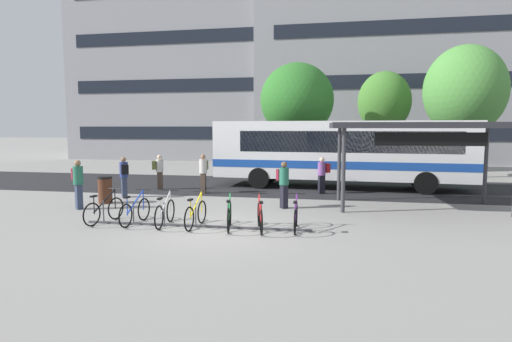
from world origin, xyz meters
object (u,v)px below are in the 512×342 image
(parked_bicycle_silver_2, at_px, (165,213))
(commuter_black_pack_4, at_px, (124,174))
(trash_bin, at_px, (105,190))
(commuter_maroon_pack_5, at_px, (78,181))
(city_bus, at_px, (339,151))
(parked_bicycle_green_4, at_px, (229,216))
(commuter_maroon_pack_3, at_px, (284,181))
(street_tree_0, at_px, (465,91))
(transit_shelter, at_px, (420,128))
(parked_bicycle_blue_1, at_px, (135,211))
(commuter_red_pack_1, at_px, (322,173))
(street_tree_2, at_px, (384,102))
(parked_bicycle_red_5, at_px, (260,217))
(street_tree_1, at_px, (297,100))
(commuter_olive_pack_0, at_px, (159,169))
(parked_bicycle_purple_6, at_px, (296,217))
(parked_bicycle_yellow_3, at_px, (196,214))
(parked_bicycle_black_0, at_px, (104,210))
(commuter_olive_pack_2, at_px, (203,171))

(parked_bicycle_silver_2, bearing_deg, commuter_black_pack_4, 35.74)
(commuter_black_pack_4, relative_size, trash_bin, 1.64)
(parked_bicycle_silver_2, xyz_separation_m, commuter_maroon_pack_5, (-4.04, 1.86, 0.63))
(city_bus, height_order, parked_bicycle_green_4, city_bus)
(city_bus, xyz_separation_m, commuter_maroon_pack_3, (-1.98, -5.61, -0.80))
(commuter_maroon_pack_3, bearing_deg, street_tree_0, 104.01)
(transit_shelter, distance_m, commuter_maroon_pack_5, 12.30)
(city_bus, distance_m, parked_bicycle_blue_1, 10.90)
(parked_bicycle_blue_1, height_order, commuter_red_pack_1, commuter_red_pack_1)
(parked_bicycle_green_4, distance_m, street_tree_2, 19.43)
(parked_bicycle_red_5, bearing_deg, parked_bicycle_green_4, 75.22)
(city_bus, distance_m, street_tree_1, 6.45)
(commuter_red_pack_1, distance_m, street_tree_1, 8.29)
(commuter_black_pack_4, xyz_separation_m, street_tree_0, (15.81, 10.05, 4.02))
(parked_bicycle_blue_1, distance_m, street_tree_2, 20.46)
(commuter_black_pack_4, bearing_deg, city_bus, -100.09)
(commuter_olive_pack_0, bearing_deg, parked_bicycle_purple_6, -69.70)
(commuter_red_pack_1, bearing_deg, parked_bicycle_yellow_3, 38.05)
(commuter_black_pack_4, relative_size, street_tree_2, 0.25)
(parked_bicycle_green_4, relative_size, parked_bicycle_red_5, 1.01)
(parked_bicycle_black_0, distance_m, commuter_red_pack_1, 9.47)
(trash_bin, bearing_deg, commuter_black_pack_4, 87.23)
(trash_bin, relative_size, street_tree_1, 0.15)
(parked_bicycle_green_4, height_order, commuter_black_pack_4, commuter_black_pack_4)
(parked_bicycle_red_5, relative_size, trash_bin, 1.63)
(city_bus, bearing_deg, parked_bicycle_black_0, 54.96)
(commuter_maroon_pack_3, relative_size, trash_bin, 1.64)
(parked_bicycle_black_0, relative_size, transit_shelter, 0.26)
(parked_bicycle_red_5, bearing_deg, commuter_olive_pack_2, 16.37)
(city_bus, distance_m, commuter_olive_pack_2, 6.56)
(parked_bicycle_red_5, height_order, trash_bin, trash_bin)
(city_bus, relative_size, commuter_maroon_pack_3, 7.21)
(commuter_maroon_pack_3, height_order, commuter_maroon_pack_5, commuter_maroon_pack_5)
(commuter_olive_pack_0, xyz_separation_m, commuter_maroon_pack_3, (6.30, -3.51, 0.03))
(parked_bicycle_yellow_3, height_order, parked_bicycle_red_5, same)
(commuter_maroon_pack_5, bearing_deg, parked_bicycle_green_4, 22.25)
(commuter_black_pack_4, bearing_deg, parked_bicycle_silver_2, -177.90)
(parked_bicycle_blue_1, distance_m, parked_bicycle_silver_2, 0.98)
(city_bus, xyz_separation_m, street_tree_2, (3.00, 8.91, 2.83))
(city_bus, bearing_deg, commuter_olive_pack_2, 28.97)
(parked_bicycle_green_4, bearing_deg, trash_bin, 49.56)
(parked_bicycle_silver_2, height_order, parked_bicycle_yellow_3, same)
(parked_bicycle_red_5, bearing_deg, street_tree_1, -12.83)
(parked_bicycle_red_5, relative_size, street_tree_0, 0.22)
(street_tree_1, bearing_deg, commuter_olive_pack_0, -128.20)
(parked_bicycle_silver_2, distance_m, commuter_red_pack_1, 8.29)
(parked_bicycle_red_5, relative_size, commuter_red_pack_1, 1.05)
(parked_bicycle_black_0, relative_size, street_tree_0, 0.22)
(parked_bicycle_green_4, xyz_separation_m, street_tree_1, (0.62, 14.30, 4.17))
(street_tree_2, bearing_deg, parked_bicycle_purple_6, -103.42)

